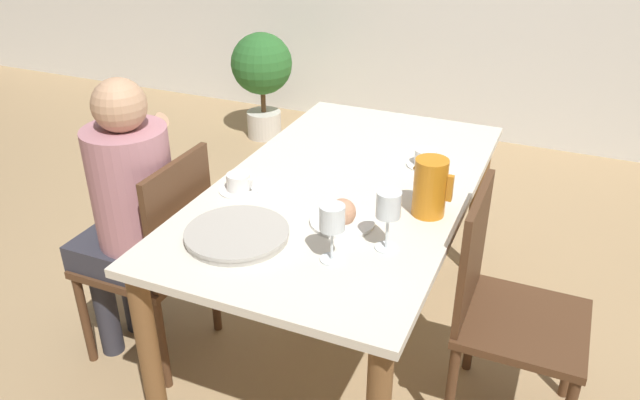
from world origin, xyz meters
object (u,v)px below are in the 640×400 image
bread_plate (342,216)px  wine_glass_water (389,207)px  teacup_near_person (239,184)px  serving_tray (237,234)px  chair_person_side (158,254)px  teacup_across (425,159)px  person_seated (128,202)px  chair_opposite (504,307)px  wine_glass_juice (332,221)px  potted_plant (262,72)px  red_pitcher (430,187)px

bread_plate → wine_glass_water: bearing=-26.3°
teacup_near_person → serving_tray: (0.16, -0.29, -0.01)m
chair_person_side → teacup_near_person: 0.45m
teacup_near_person → chair_person_side: bearing=-156.9°
chair_person_side → bread_plate: chair_person_side is taller
serving_tray → teacup_across: bearing=62.1°
chair_person_side → wine_glass_water: bearing=-91.7°
chair_person_side → person_seated: 0.24m
chair_opposite → wine_glass_juice: (-0.49, -0.34, 0.41)m
chair_person_side → teacup_near_person: size_ratio=6.08×
chair_person_side → potted_plant: bearing=18.2°
person_seated → bread_plate: (0.82, 0.09, 0.08)m
serving_tray → potted_plant: serving_tray is taller
chair_person_side → bread_plate: (0.73, 0.06, 0.30)m
chair_person_side → teacup_across: chair_person_side is taller
person_seated → wine_glass_juice: 0.90m
serving_tray → chair_person_side: bearing=160.9°
chair_person_side → red_pitcher: bearing=-76.4°
chair_person_side → serving_tray: (0.46, -0.16, 0.29)m
person_seated → wine_glass_juice: size_ratio=6.30×
wine_glass_juice → teacup_across: wine_glass_juice is taller
person_seated → serving_tray: bearing=-104.0°
chair_person_side → teacup_across: (0.87, 0.61, 0.30)m
potted_plant → red_pitcher: bearing=-49.3°
teacup_across → potted_plant: 2.29m
chair_opposite → person_seated: (-1.37, -0.21, 0.22)m
serving_tray → person_seated: bearing=166.0°
teacup_across → chair_person_side: bearing=-145.0°
chair_person_side → bread_plate: bearing=-85.1°
person_seated → wine_glass_water: bearing=-90.2°
wine_glass_juice → potted_plant: 2.85m
chair_opposite → teacup_across: size_ratio=6.08×
person_seated → wine_glass_juice: bearing=-98.5°
red_pitcher → teacup_near_person: red_pitcher is taller
potted_plant → person_seated: bearing=-74.0°
wine_glass_water → teacup_near_person: bearing=165.7°
teacup_near_person → bread_plate: size_ratio=0.67×
red_pitcher → bread_plate: red_pitcher is taller
serving_tray → wine_glass_juice: bearing=1.2°
chair_person_side → wine_glass_water: 1.01m
person_seated → wine_glass_water: 1.02m
person_seated → wine_glass_juice: (0.87, -0.13, 0.19)m
bread_plate → potted_plant: size_ratio=0.28×
teacup_near_person → wine_glass_water: bearing=-14.3°
potted_plant → chair_person_side: bearing=-71.8°
wine_glass_juice → potted_plant: size_ratio=0.24×
chair_person_side → chair_opposite: bearing=-81.6°
chair_person_side → potted_plant: 2.34m
teacup_near_person → bread_plate: (0.43, -0.07, -0.00)m
chair_person_side → red_pitcher: 1.08m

